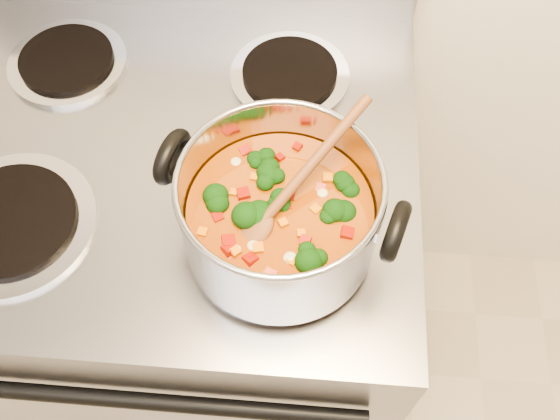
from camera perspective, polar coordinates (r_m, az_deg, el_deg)
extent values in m
cube|color=gray|center=(1.35, -7.61, -5.94)|extent=(0.77, 0.67, 0.92)
cylinder|color=black|center=(0.92, -13.43, -16.55)|extent=(0.65, 0.02, 0.02)
cylinder|color=#A5A5AD|center=(0.94, -23.30, -1.11)|extent=(0.23, 0.23, 0.01)
cylinder|color=black|center=(0.93, -23.47, -0.86)|extent=(0.18, 0.18, 0.01)
cylinder|color=#A5A5AD|center=(0.85, -0.56, -2.89)|extent=(0.23, 0.23, 0.01)
cylinder|color=black|center=(0.84, -0.56, -2.63)|extent=(0.18, 0.18, 0.01)
cylinder|color=#A5A5AD|center=(1.10, -18.84, 12.64)|extent=(0.19, 0.19, 0.01)
cylinder|color=black|center=(1.10, -18.96, 12.93)|extent=(0.15, 0.15, 0.01)
cylinder|color=#A5A5AD|center=(1.03, 0.89, 12.18)|extent=(0.19, 0.19, 0.01)
cylinder|color=black|center=(1.02, 0.90, 12.49)|extent=(0.15, 0.15, 0.01)
cylinder|color=#ACACB4|center=(0.78, 0.00, -0.19)|extent=(0.25, 0.25, 0.13)
torus|color=#ACACB4|center=(0.72, 0.00, 2.54)|extent=(0.25, 0.25, 0.01)
cylinder|color=#8C460C|center=(0.80, 0.00, -1.25)|extent=(0.23, 0.23, 0.08)
torus|color=black|center=(0.78, -9.81, 4.82)|extent=(0.04, 0.08, 0.08)
torus|color=black|center=(0.72, 10.54, -1.93)|extent=(0.04, 0.08, 0.08)
ellipsoid|color=black|center=(0.80, -2.57, 3.59)|extent=(0.04, 0.04, 0.03)
ellipsoid|color=black|center=(0.79, 1.33, 2.62)|extent=(0.04, 0.04, 0.03)
ellipsoid|color=black|center=(0.75, 1.21, -1.96)|extent=(0.04, 0.04, 0.03)
ellipsoid|color=black|center=(0.74, -0.88, -4.27)|extent=(0.04, 0.04, 0.03)
ellipsoid|color=black|center=(0.76, -3.41, -0.74)|extent=(0.04, 0.04, 0.03)
ellipsoid|color=black|center=(0.74, -1.64, -3.43)|extent=(0.04, 0.04, 0.03)
ellipsoid|color=black|center=(0.77, 5.00, -0.64)|extent=(0.04, 0.04, 0.03)
ellipsoid|color=black|center=(0.79, 7.20, 1.96)|extent=(0.04, 0.04, 0.03)
ellipsoid|color=black|center=(0.77, -2.59, 0.58)|extent=(0.04, 0.04, 0.03)
ellipsoid|color=#9E2305|center=(0.75, -5.63, -3.40)|extent=(0.01, 0.01, 0.01)
ellipsoid|color=#9E2305|center=(0.76, -5.72, -1.55)|extent=(0.01, 0.01, 0.01)
ellipsoid|color=#9E2305|center=(0.74, -1.76, -3.12)|extent=(0.01, 0.01, 0.01)
ellipsoid|color=#9E2305|center=(0.75, -1.62, -2.91)|extent=(0.01, 0.01, 0.01)
ellipsoid|color=#9E2305|center=(0.76, -4.63, -0.75)|extent=(0.01, 0.01, 0.01)
ellipsoid|color=#9E2305|center=(0.77, 0.29, 0.85)|extent=(0.01, 0.01, 0.01)
ellipsoid|color=#9E2305|center=(0.76, -6.34, -1.23)|extent=(0.01, 0.01, 0.01)
ellipsoid|color=#9E2305|center=(0.79, -2.80, 2.96)|extent=(0.01, 0.01, 0.01)
ellipsoid|color=#9E2305|center=(0.77, -3.52, -0.26)|extent=(0.01, 0.01, 0.01)
ellipsoid|color=#9E2305|center=(0.76, -2.04, -0.84)|extent=(0.01, 0.01, 0.01)
ellipsoid|color=#9E2305|center=(0.74, 1.36, -4.45)|extent=(0.01, 0.01, 0.01)
ellipsoid|color=#9E2305|center=(0.76, -6.91, -1.95)|extent=(0.01, 0.01, 0.01)
ellipsoid|color=#9E2305|center=(0.75, -0.91, -2.86)|extent=(0.01, 0.01, 0.01)
ellipsoid|color=#9E2305|center=(0.77, 6.38, -0.32)|extent=(0.01, 0.01, 0.01)
ellipsoid|color=#CB6B0B|center=(0.80, -3.25, 3.51)|extent=(0.01, 0.01, 0.01)
ellipsoid|color=#CB6B0B|center=(0.80, -4.86, 3.06)|extent=(0.01, 0.01, 0.01)
ellipsoid|color=#CB6B0B|center=(0.78, 3.12, 0.76)|extent=(0.01, 0.01, 0.01)
ellipsoid|color=#CB6B0B|center=(0.78, 6.23, 1.37)|extent=(0.01, 0.01, 0.01)
ellipsoid|color=#CB6B0B|center=(0.75, -3.62, -2.28)|extent=(0.01, 0.01, 0.01)
ellipsoid|color=#CB6B0B|center=(0.82, -3.28, 5.14)|extent=(0.01, 0.01, 0.01)
ellipsoid|color=#CB6B0B|center=(0.76, 3.48, -0.69)|extent=(0.01, 0.01, 0.01)
ellipsoid|color=#CB6B0B|center=(0.81, 1.96, 4.50)|extent=(0.01, 0.01, 0.01)
ellipsoid|color=#CB6B0B|center=(0.75, -3.07, -2.16)|extent=(0.01, 0.01, 0.01)
ellipsoid|color=#CB6B0B|center=(0.81, 0.42, 4.30)|extent=(0.01, 0.01, 0.01)
ellipsoid|color=#CB6B0B|center=(0.81, 3.04, 4.14)|extent=(0.01, 0.01, 0.01)
ellipsoid|color=#CB6B0B|center=(0.73, -2.00, -5.12)|extent=(0.01, 0.01, 0.01)
ellipsoid|color=beige|center=(0.75, 2.73, -2.13)|extent=(0.02, 0.02, 0.01)
ellipsoid|color=beige|center=(0.81, -0.97, 4.24)|extent=(0.02, 0.02, 0.01)
ellipsoid|color=beige|center=(0.82, -1.75, 5.16)|extent=(0.02, 0.02, 0.01)
ellipsoid|color=beige|center=(0.78, -0.81, 1.27)|extent=(0.02, 0.02, 0.01)
ellipsoid|color=beige|center=(0.76, -7.18, -1.15)|extent=(0.02, 0.02, 0.01)
ellipsoid|color=beige|center=(0.73, 3.74, -5.87)|extent=(0.02, 0.02, 0.01)
ellipsoid|color=brown|center=(0.76, -2.38, -2.02)|extent=(0.07, 0.07, 0.04)
cylinder|color=brown|center=(0.76, 2.90, 4.19)|extent=(0.14, 0.17, 0.09)
ellipsoid|color=black|center=(0.92, 7.03, 3.89)|extent=(0.01, 0.01, 0.01)
ellipsoid|color=black|center=(0.79, 0.22, -13.09)|extent=(0.01, 0.01, 0.01)
ellipsoid|color=black|center=(0.90, -7.85, 1.60)|extent=(0.01, 0.01, 0.01)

